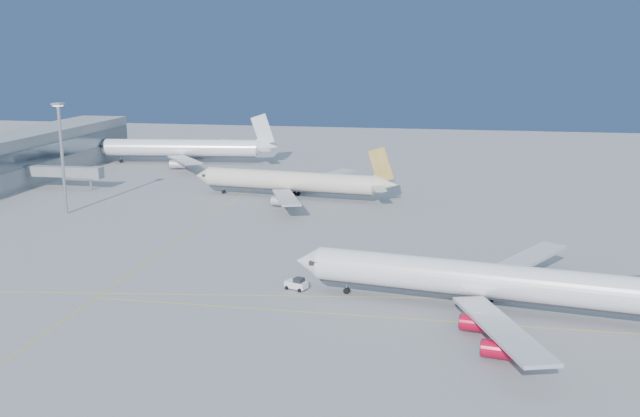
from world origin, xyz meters
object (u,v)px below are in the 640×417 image
at_px(airliner_third, 186,148).
at_px(light_mast, 62,149).
at_px(airliner_virgin, 488,281).
at_px(pushback_tug, 297,284).
at_px(airliner_etihad, 293,181).

distance_m(airliner_third, light_mast, 81.94).
distance_m(airliner_virgin, light_mast, 114.48).
bearing_deg(airliner_third, airliner_virgin, -59.65).
distance_m(airliner_virgin, pushback_tug, 32.78).
xyz_separation_m(pushback_tug, light_mast, (-69.84, 46.19, 15.50)).
relative_size(airliner_etihad, airliner_third, 0.88).
distance_m(airliner_virgin, airliner_third, 165.81).
bearing_deg(airliner_etihad, pushback_tug, -70.24).
height_order(airliner_virgin, light_mast, light_mast).
bearing_deg(light_mast, pushback_tug, -33.48).
distance_m(pushback_tug, light_mast, 85.16).
xyz_separation_m(airliner_virgin, airliner_third, (-100.84, 131.61, 0.64)).
height_order(pushback_tug, light_mast, light_mast).
relative_size(airliner_third, light_mast, 2.43).
relative_size(airliner_third, pushback_tug, 15.98).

